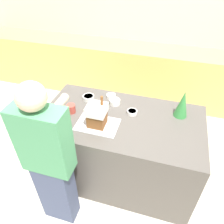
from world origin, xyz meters
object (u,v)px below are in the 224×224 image
at_px(decorative_tree, 183,104).
at_px(candy_bowl_near_tray_left, 89,97).
at_px(baking_tray, 97,125).
at_px(mug, 71,109).
at_px(candy_bowl_behind_tray, 115,102).
at_px(candy_bowl_far_left, 111,96).
at_px(person, 50,162).
at_px(candy_bowl_front_corner, 132,112).
at_px(gingerbread_house, 97,115).

bearing_deg(decorative_tree, candy_bowl_near_tray_left, 179.84).
distance_m(baking_tray, mug, 0.35).
xyz_separation_m(decorative_tree, candy_bowl_behind_tray, (-0.69, 0.01, -0.11)).
distance_m(candy_bowl_far_left, person, 1.01).
height_order(baking_tray, decorative_tree, decorative_tree).
distance_m(candy_bowl_front_corner, mug, 0.63).
bearing_deg(candy_bowl_far_left, candy_bowl_front_corner, -36.49).
height_order(baking_tray, candy_bowl_front_corner, candy_bowl_front_corner).
relative_size(gingerbread_house, candy_bowl_behind_tray, 2.71).
relative_size(candy_bowl_near_tray_left, person, 0.08).
distance_m(baking_tray, decorative_tree, 0.86).
xyz_separation_m(gingerbread_house, candy_bowl_behind_tray, (0.07, 0.38, -0.10)).
xyz_separation_m(decorative_tree, candy_bowl_far_left, (-0.77, 0.11, -0.12)).
xyz_separation_m(baking_tray, candy_bowl_front_corner, (0.29, 0.27, 0.02)).
height_order(candy_bowl_behind_tray, candy_bowl_near_tray_left, candy_bowl_behind_tray).
distance_m(candy_bowl_front_corner, candy_bowl_far_left, 0.36).
height_order(candy_bowl_front_corner, candy_bowl_far_left, candy_bowl_far_left).
bearing_deg(candy_bowl_behind_tray, baking_tray, -100.04).
bearing_deg(candy_bowl_behind_tray, decorative_tree, -0.46).
bearing_deg(candy_bowl_near_tray_left, candy_bowl_front_corner, -12.04).
distance_m(candy_bowl_far_left, candy_bowl_behind_tray, 0.12).
height_order(gingerbread_house, candy_bowl_far_left, gingerbread_house).
bearing_deg(decorative_tree, candy_bowl_front_corner, -167.14).
relative_size(baking_tray, person, 0.25).
bearing_deg(candy_bowl_behind_tray, candy_bowl_far_left, 125.91).
bearing_deg(person, candy_bowl_behind_tray, 69.44).
distance_m(gingerbread_house, candy_bowl_near_tray_left, 0.46).
relative_size(decorative_tree, mug, 3.17).
distance_m(baking_tray, candy_bowl_front_corner, 0.39).
xyz_separation_m(decorative_tree, candy_bowl_front_corner, (-0.48, -0.11, -0.12)).
xyz_separation_m(gingerbread_house, candy_bowl_front_corner, (0.28, 0.27, -0.11)).
bearing_deg(candy_bowl_near_tray_left, decorative_tree, -0.16).
relative_size(decorative_tree, candy_bowl_front_corner, 2.71).
bearing_deg(candy_bowl_front_corner, candy_bowl_behind_tray, 152.32).
xyz_separation_m(candy_bowl_far_left, candy_bowl_behind_tray, (0.07, -0.10, 0.01)).
bearing_deg(mug, gingerbread_house, -19.18).
bearing_deg(candy_bowl_far_left, candy_bowl_behind_tray, -54.09).
distance_m(decorative_tree, candy_bowl_far_left, 0.78).
xyz_separation_m(candy_bowl_behind_tray, person, (-0.33, -0.87, -0.09)).
relative_size(candy_bowl_far_left, candy_bowl_behind_tray, 0.87).
height_order(baking_tray, person, person).
relative_size(gingerbread_house, candy_bowl_front_corner, 3.00).
bearing_deg(decorative_tree, baking_tray, -153.73).
relative_size(baking_tray, candy_bowl_near_tray_left, 3.17).
relative_size(decorative_tree, person, 0.18).
xyz_separation_m(candy_bowl_behind_tray, mug, (-0.39, -0.27, 0.02)).
height_order(candy_bowl_behind_tray, mug, mug).
bearing_deg(gingerbread_house, candy_bowl_behind_tray, 80.01).
xyz_separation_m(baking_tray, decorative_tree, (0.76, 0.38, 0.14)).
bearing_deg(gingerbread_house, candy_bowl_far_left, 90.70).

